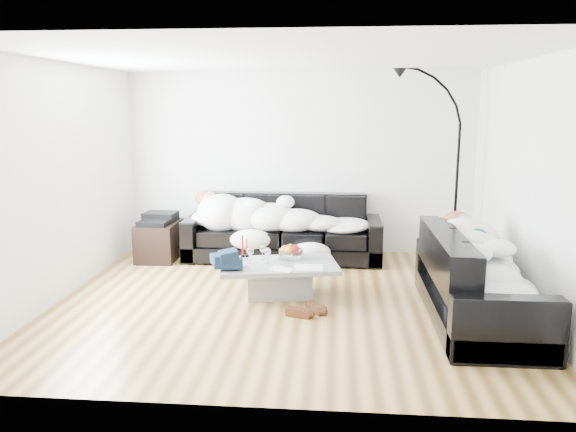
# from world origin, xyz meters

# --- Properties ---
(ground) EXTENTS (5.00, 5.00, 0.00)m
(ground) POSITION_xyz_m (0.00, 0.00, 0.00)
(ground) COLOR brown
(ground) RESTS_ON ground
(wall_back) EXTENTS (5.00, 0.02, 2.60)m
(wall_back) POSITION_xyz_m (0.00, 2.25, 1.30)
(wall_back) COLOR silver
(wall_back) RESTS_ON ground
(wall_left) EXTENTS (0.02, 4.50, 2.60)m
(wall_left) POSITION_xyz_m (-2.50, 0.00, 1.30)
(wall_left) COLOR silver
(wall_left) RESTS_ON ground
(wall_right) EXTENTS (0.02, 4.50, 2.60)m
(wall_right) POSITION_xyz_m (2.50, 0.00, 1.30)
(wall_right) COLOR silver
(wall_right) RESTS_ON ground
(ceiling) EXTENTS (5.00, 5.00, 0.00)m
(ceiling) POSITION_xyz_m (0.00, 0.00, 2.60)
(ceiling) COLOR white
(ceiling) RESTS_ON ground
(sofa_back) EXTENTS (2.72, 0.94, 0.89)m
(sofa_back) POSITION_xyz_m (-0.20, 1.75, 0.44)
(sofa_back) COLOR black
(sofa_back) RESTS_ON ground
(sofa_right) EXTENTS (0.94, 2.18, 0.88)m
(sofa_right) POSITION_xyz_m (1.97, -0.37, 0.44)
(sofa_right) COLOR black
(sofa_right) RESTS_ON ground
(sleeper_back) EXTENTS (2.30, 0.79, 0.46)m
(sleeper_back) POSITION_xyz_m (-0.20, 1.70, 0.65)
(sleeper_back) COLOR white
(sleeper_back) RESTS_ON sofa_back
(sleeper_right) EXTENTS (0.79, 1.87, 0.46)m
(sleeper_right) POSITION_xyz_m (1.97, -0.37, 0.65)
(sleeper_right) COLOR white
(sleeper_right) RESTS_ON sofa_right
(teal_cushion) EXTENTS (0.42, 0.38, 0.20)m
(teal_cushion) POSITION_xyz_m (1.91, 0.31, 0.72)
(teal_cushion) COLOR #0C5A54
(teal_cushion) RESTS_ON sofa_right
(coffee_table) EXTENTS (1.42, 0.99, 0.38)m
(coffee_table) POSITION_xyz_m (-0.09, 0.16, 0.19)
(coffee_table) COLOR #939699
(coffee_table) RESTS_ON ground
(fruit_bowl) EXTENTS (0.36, 0.36, 0.18)m
(fruit_bowl) POSITION_xyz_m (0.03, 0.38, 0.47)
(fruit_bowl) COLOR white
(fruit_bowl) RESTS_ON coffee_table
(wine_glass_a) EXTENTS (0.07, 0.07, 0.16)m
(wine_glass_a) POSITION_xyz_m (-0.29, 0.31, 0.46)
(wine_glass_a) COLOR white
(wine_glass_a) RESTS_ON coffee_table
(wine_glass_b) EXTENTS (0.09, 0.09, 0.18)m
(wine_glass_b) POSITION_xyz_m (-0.42, 0.16, 0.47)
(wine_glass_b) COLOR white
(wine_glass_b) RESTS_ON coffee_table
(wine_glass_c) EXTENTS (0.09, 0.09, 0.18)m
(wine_glass_c) POSITION_xyz_m (-0.22, 0.17, 0.47)
(wine_glass_c) COLOR white
(wine_glass_c) RESTS_ON coffee_table
(candle_left) EXTENTS (0.05, 0.05, 0.26)m
(candle_left) POSITION_xyz_m (-0.54, 0.40, 0.51)
(candle_left) COLOR maroon
(candle_left) RESTS_ON coffee_table
(candle_right) EXTENTS (0.05, 0.05, 0.22)m
(candle_right) POSITION_xyz_m (-0.49, 0.41, 0.49)
(candle_right) COLOR maroon
(candle_right) RESTS_ON coffee_table
(newspaper_a) EXTENTS (0.33, 0.25, 0.01)m
(newspaper_a) POSITION_xyz_m (0.25, 0.02, 0.39)
(newspaper_a) COLOR silver
(newspaper_a) RESTS_ON coffee_table
(newspaper_b) EXTENTS (0.31, 0.27, 0.01)m
(newspaper_b) POSITION_xyz_m (-0.04, -0.08, 0.39)
(newspaper_b) COLOR silver
(newspaper_b) RESTS_ON coffee_table
(navy_jacket) EXTENTS (0.42, 0.40, 0.16)m
(navy_jacket) POSITION_xyz_m (-0.63, -0.09, 0.54)
(navy_jacket) COLOR black
(navy_jacket) RESTS_ON coffee_table
(shoes) EXTENTS (0.54, 0.49, 0.10)m
(shoes) POSITION_xyz_m (0.26, -0.40, 0.05)
(shoes) COLOR #472311
(shoes) RESTS_ON ground
(av_cabinet) EXTENTS (0.54, 0.77, 0.52)m
(av_cabinet) POSITION_xyz_m (-1.93, 1.59, 0.26)
(av_cabinet) COLOR black
(av_cabinet) RESTS_ON ground
(stereo) EXTENTS (0.46, 0.36, 0.13)m
(stereo) POSITION_xyz_m (-1.93, 1.59, 0.59)
(stereo) COLOR black
(stereo) RESTS_ON av_cabinet
(floor_lamp) EXTENTS (0.91, 0.62, 2.33)m
(floor_lamp) POSITION_xyz_m (2.13, 1.66, 1.16)
(floor_lamp) COLOR black
(floor_lamp) RESTS_ON ground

